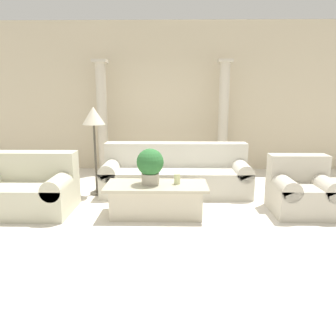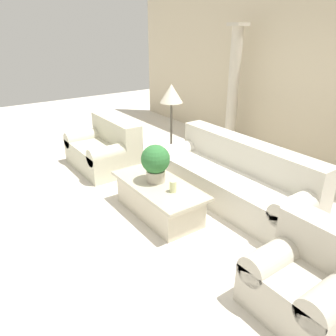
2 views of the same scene
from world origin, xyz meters
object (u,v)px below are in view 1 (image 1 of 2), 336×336
(loveseat, at_px, (27,188))
(armchair, at_px, (302,190))
(sofa_long, at_px, (176,174))
(potted_plant, at_px, (150,165))
(floor_lamp, at_px, (94,120))
(coffee_table, at_px, (157,199))

(loveseat, relative_size, armchair, 1.56)
(sofa_long, xyz_separation_m, loveseat, (-2.15, -0.99, 0.01))
(loveseat, height_order, potted_plant, potted_plant)
(potted_plant, bearing_deg, floor_lamp, 135.66)
(potted_plant, relative_size, floor_lamp, 0.34)
(loveseat, height_order, armchair, loveseat)
(armchair, bearing_deg, coffee_table, -175.74)
(loveseat, distance_m, potted_plant, 1.84)
(sofa_long, relative_size, loveseat, 1.89)
(coffee_table, xyz_separation_m, armchair, (2.07, 0.15, 0.10))
(sofa_long, relative_size, armchair, 2.94)
(coffee_table, bearing_deg, armchair, 4.26)
(coffee_table, relative_size, floor_lamp, 0.96)
(sofa_long, distance_m, coffee_table, 1.16)
(loveseat, relative_size, potted_plant, 2.64)
(potted_plant, relative_size, armchair, 0.59)
(sofa_long, distance_m, loveseat, 2.37)
(sofa_long, xyz_separation_m, coffee_table, (-0.27, -1.12, -0.10))
(armchair, bearing_deg, potted_plant, -176.29)
(coffee_table, distance_m, potted_plant, 0.50)
(coffee_table, relative_size, armchair, 1.67)
(floor_lamp, bearing_deg, armchair, -14.69)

